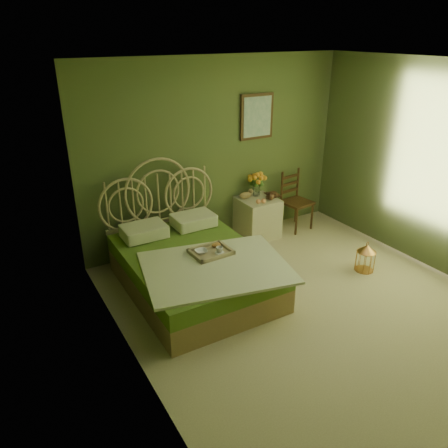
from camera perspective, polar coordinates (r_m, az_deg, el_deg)
floor at (r=5.08m, az=11.96°, el=-11.16°), size 4.50×4.50×0.00m
ceiling at (r=4.19m, az=15.15°, el=19.37°), size 4.50×4.50×0.00m
wall_back at (r=6.20m, az=-0.90°, el=9.26°), size 4.00×0.00×4.00m
wall_left at (r=3.51m, az=-11.49°, el=-3.39°), size 0.00×4.50×4.50m
wall_art at (r=6.41m, az=4.32°, el=13.81°), size 0.54×0.04×0.64m
bed at (r=5.27m, az=-4.21°, el=-5.38°), size 1.77×2.23×1.38m
nightstand at (r=6.57m, az=4.39°, el=1.43°), size 0.54×0.54×1.03m
chair at (r=6.89m, az=9.16°, el=3.57°), size 0.45×0.45×0.92m
birdcage at (r=5.96m, az=18.00°, el=-4.24°), size 0.24×0.24×0.37m
book_lower at (r=6.58m, az=5.68°, el=3.72°), size 0.21×0.26×0.02m
book_upper at (r=6.58m, az=5.69°, el=3.87°), size 0.24×0.26×0.02m
cereal_bowl at (r=5.03m, az=-3.00°, el=-3.61°), size 0.16×0.16×0.04m
coffee_cup at (r=5.01m, az=-0.59°, el=-3.43°), size 0.10×0.10×0.08m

